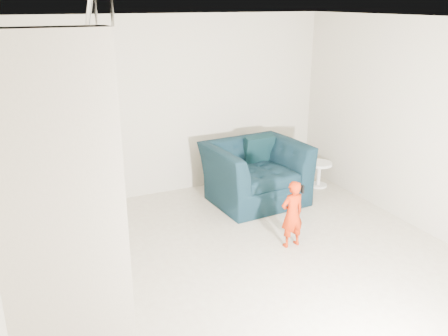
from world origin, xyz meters
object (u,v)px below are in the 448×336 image
Objects in this scene: armchair at (255,173)px; staircase at (52,210)px; side_table at (319,170)px; toddler at (292,214)px.

armchair is 3.27m from staircase.
side_table is at bearing -0.03° from armchair.
side_table is 4.46m from staircase.
armchair reaches higher than side_table.
toddler is 2.12m from side_table.
armchair is at bearing 23.55° from staircase.
staircase is at bearing -161.86° from side_table.
side_table is at bearing -137.32° from toddler.
armchair is 1.45m from toddler.
side_table is (1.22, 0.08, -0.17)m from armchair.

